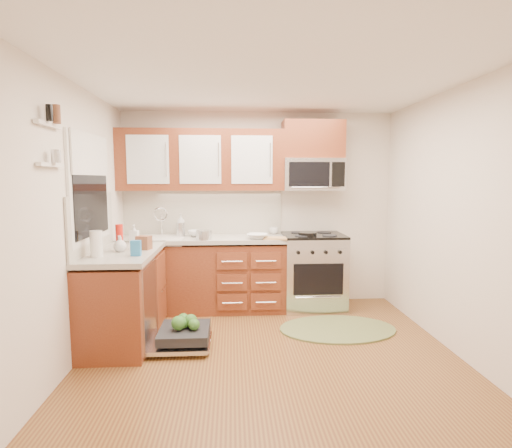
{
  "coord_description": "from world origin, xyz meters",
  "views": [
    {
      "loc": [
        -0.35,
        -3.5,
        1.64
      ],
      "look_at": [
        -0.08,
        0.85,
        1.15
      ],
      "focal_mm": 28.0,
      "sensor_mm": 36.0,
      "label": 1
    }
  ],
  "objects": [
    {
      "name": "base_cabinet_back",
      "position": [
        -0.73,
        1.45,
        0.42
      ],
      "size": [
        2.05,
        0.6,
        0.85
      ],
      "primitive_type": "cube",
      "color": "#5D2514",
      "rests_on": "ground"
    },
    {
      "name": "wooden_box",
      "position": [
        -1.25,
        0.59,
        0.99
      ],
      "size": [
        0.16,
        0.14,
        0.14
      ],
      "primitive_type": "cube",
      "rotation": [
        0.0,
        0.0,
        -0.33
      ],
      "color": "brown",
      "rests_on": "countertop_left"
    },
    {
      "name": "blue_carton",
      "position": [
        -1.25,
        0.25,
        1.0
      ],
      "size": [
        0.09,
        0.06,
        0.15
      ],
      "primitive_type": "cube",
      "rotation": [
        0.0,
        0.0,
        -0.02
      ],
      "color": "#2778BA",
      "rests_on": "countertop_left"
    },
    {
      "name": "window_blind",
      "position": [
        -1.71,
        0.5,
        1.88
      ],
      "size": [
        0.02,
        0.96,
        0.4
      ],
      "primitive_type": "cube",
      "color": "white",
      "rests_on": "ground"
    },
    {
      "name": "wall_back",
      "position": [
        0.0,
        1.75,
        1.25
      ],
      "size": [
        3.5,
        0.04,
        2.5
      ],
      "primitive_type": "cube",
      "color": "silver",
      "rests_on": "ground"
    },
    {
      "name": "shelf_upper",
      "position": [
        -1.72,
        -0.35,
        2.05
      ],
      "size": [
        0.04,
        0.4,
        0.03
      ],
      "primitive_type": "cube",
      "color": "white",
      "rests_on": "ground"
    },
    {
      "name": "bowl_b",
      "position": [
        -0.78,
        1.5,
        0.96
      ],
      "size": [
        0.24,
        0.24,
        0.08
      ],
      "primitive_type": "imported",
      "rotation": [
        0.0,
        0.0,
        -0.01
      ],
      "color": "#999999",
      "rests_on": "countertop_back"
    },
    {
      "name": "backsplash_back",
      "position": [
        -0.73,
        1.74,
        1.21
      ],
      "size": [
        2.05,
        0.02,
        0.57
      ],
      "primitive_type": "cube",
      "color": "beige",
      "rests_on": "ground"
    },
    {
      "name": "soap_bottle_a",
      "position": [
        -1.0,
        1.6,
        1.06
      ],
      "size": [
        0.13,
        0.13,
        0.28
      ],
      "primitive_type": "imported",
      "rotation": [
        0.0,
        0.0,
        0.28
      ],
      "color": "#999999",
      "rests_on": "countertop_back"
    },
    {
      "name": "sink",
      "position": [
        -1.25,
        1.42,
        0.8
      ],
      "size": [
        0.62,
        0.5,
        0.26
      ],
      "primitive_type": null,
      "color": "white",
      "rests_on": "ground"
    },
    {
      "name": "mustard_bottle",
      "position": [
        -1.62,
        0.23,
        1.05
      ],
      "size": [
        0.1,
        0.1,
        0.24
      ],
      "primitive_type": "cylinder",
      "rotation": [
        0.0,
        0.0,
        0.33
      ],
      "color": "#F5A61B",
      "rests_on": "countertop_left"
    },
    {
      "name": "microwave",
      "position": [
        0.68,
        1.55,
        1.7
      ],
      "size": [
        0.76,
        0.38,
        0.4
      ],
      "primitive_type": null,
      "color": "silver",
      "rests_on": "ground"
    },
    {
      "name": "rug",
      "position": [
        0.8,
        0.65,
        0.01
      ],
      "size": [
        1.4,
        1.04,
        0.02
      ],
      "primitive_type": null,
      "rotation": [
        0.0,
        0.0,
        0.18
      ],
      "color": "olive",
      "rests_on": "ground"
    },
    {
      "name": "countertop_left",
      "position": [
        -1.44,
        0.53,
        0.9
      ],
      "size": [
        0.64,
        1.27,
        0.05
      ],
      "primitive_type": "cube",
      "color": "beige",
      "rests_on": "base_cabinet_left"
    },
    {
      "name": "range",
      "position": [
        0.68,
        1.43,
        0.47
      ],
      "size": [
        0.76,
        0.64,
        0.95
      ],
      "primitive_type": null,
      "color": "silver",
      "rests_on": "ground"
    },
    {
      "name": "window",
      "position": [
        -1.74,
        0.5,
        1.55
      ],
      "size": [
        0.03,
        1.05,
        1.05
      ],
      "primitive_type": null,
      "color": "white",
      "rests_on": "ground"
    },
    {
      "name": "base_cabinet_left",
      "position": [
        -1.45,
        0.52,
        0.42
      ],
      "size": [
        0.6,
        1.25,
        0.85
      ],
      "primitive_type": "cube",
      "color": "#5D2514",
      "rests_on": "ground"
    },
    {
      "name": "paper_towel_roll",
      "position": [
        -1.6,
        0.22,
        1.05
      ],
      "size": [
        0.14,
        0.14,
        0.25
      ],
      "primitive_type": "cylinder",
      "rotation": [
        0.0,
        0.0,
        0.25
      ],
      "color": "white",
      "rests_on": "countertop_left"
    },
    {
      "name": "canister",
      "position": [
        -0.99,
        1.48,
        1.01
      ],
      "size": [
        0.13,
        0.13,
        0.18
      ],
      "primitive_type": "cylinder",
      "rotation": [
        0.0,
        0.0,
        0.21
      ],
      "color": "silver",
      "rests_on": "countertop_back"
    },
    {
      "name": "wall_right",
      "position": [
        1.75,
        0.0,
        1.25
      ],
      "size": [
        0.04,
        3.5,
        2.5
      ],
      "primitive_type": "cube",
      "color": "silver",
      "rests_on": "ground"
    },
    {
      "name": "stock_pot",
      "position": [
        -0.68,
        1.22,
        0.98
      ],
      "size": [
        0.21,
        0.21,
        0.11
      ],
      "primitive_type": "cylinder",
      "rotation": [
        0.0,
        0.0,
        -0.11
      ],
      "color": "silver",
      "rests_on": "countertop_back"
    },
    {
      "name": "shelf_lower",
      "position": [
        -1.72,
        -0.35,
        1.75
      ],
      "size": [
        0.04,
        0.4,
        0.03
      ],
      "primitive_type": "cube",
      "color": "white",
      "rests_on": "ground"
    },
    {
      "name": "countertop_back",
      "position": [
        -0.72,
        1.44,
        0.9
      ],
      "size": [
        2.07,
        0.64,
        0.05
      ],
      "primitive_type": "cube",
      "color": "beige",
      "rests_on": "base_cabinet_back"
    },
    {
      "name": "upper_cabinets",
      "position": [
        -0.73,
        1.57,
        1.88
      ],
      "size": [
        2.05,
        0.35,
        0.75
      ],
      "primitive_type": null,
      "color": "#5D2514",
      "rests_on": "ground"
    },
    {
      "name": "soap_bottle_b",
      "position": [
        -1.46,
        1.05,
        1.03
      ],
      "size": [
        0.1,
        0.1,
        0.2
      ],
      "primitive_type": "imported",
      "rotation": [
        0.0,
        0.0,
        -0.05
      ],
      "color": "#999999",
      "rests_on": "countertop_left"
    },
    {
      "name": "wall_front",
      "position": [
        0.0,
        -1.75,
        1.25
      ],
      "size": [
        3.5,
        0.04,
        2.5
      ],
      "primitive_type": "cube",
      "color": "silver",
      "rests_on": "ground"
    },
    {
      "name": "dishwasher",
      "position": [
        -0.86,
        0.3,
        0.1
      ],
      "size": [
        0.7,
        0.6,
        0.2
      ],
      "primitive_type": null,
      "color": "silver",
      "rests_on": "ground"
    },
    {
      "name": "cup",
      "position": [
        0.2,
        1.65,
        0.97
      ],
      "size": [
        0.12,
        0.12,
        0.09
      ],
      "primitive_type": "imported",
      "rotation": [
        0.0,
        0.0,
        0.07
      ],
      "color": "#999999",
      "rests_on": "countertop_back"
    },
    {
      "name": "floor",
      "position": [
        0.0,
        0.0,
        0.0
      ],
      "size": [
        3.5,
        3.5,
        0.0
      ],
      "primitive_type": "plane",
      "color": "brown",
      "rests_on": "ground"
    },
    {
      "name": "skillet",
      "position": [
        0.58,
        1.31,
        0.97
      ],
      "size": [
        0.25,
        0.25,
        0.04
      ],
      "primitive_type": "cylinder",
      "rotation": [
        0.0,
        0.0,
        -0.14
      ],
      "color": "black",
      "rests_on": "range"
    },
    {
      "name": "cabinet_over_mw",
      "position": [
        0.68,
        1.57,
        2.13
      ],
      "size": [
        0.76,
        0.35,
        0.47
      ],
      "primitive_type": "cube",
      "color": "#5D2514",
      "rests_on": "ground"
    },
    {
      "name": "ceiling",
      "position": [
        0.0,
        0.0,
        2.5
      ],
      "size": [
        3.5,
        3.5,
        0.0
      ],
      "primitive_type": "plane",
      "rotation": [
        3.14,
        0.0,
        0.0
      ],
      "color": "white",
      "rests_on": "ground"
    },
    {
      "name": "bowl_a",
      "position": [
        -0.05,
        1.25,
        0.96
      ],
      "size": [
        0.28,
        0.28,
        0.06
      ],
      "primitive_type": "imported",
      "rotation": [
        0.0,
        0.0,
        -0.14
      ],
      "color": "#999999",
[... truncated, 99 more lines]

